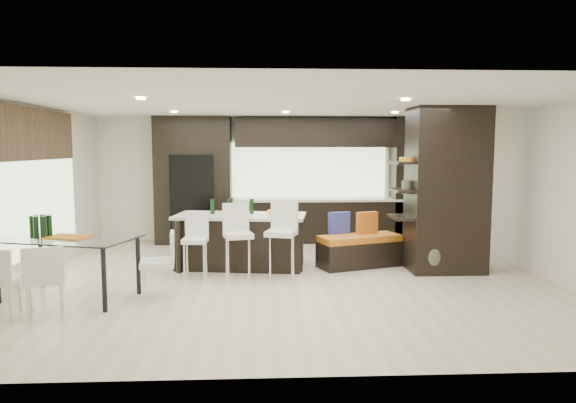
{
  "coord_description": "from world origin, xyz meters",
  "views": [
    {
      "loc": [
        -0.4,
        -7.88,
        2.04
      ],
      "look_at": [
        0.0,
        0.6,
        1.15
      ],
      "focal_mm": 32.0,
      "sensor_mm": 36.0,
      "label": 1
    }
  ],
  "objects": [
    {
      "name": "ground",
      "position": [
        0.0,
        0.0,
        0.0
      ],
      "size": [
        8.0,
        8.0,
        0.0
      ],
      "primitive_type": "plane",
      "color": "beige",
      "rests_on": "ground"
    },
    {
      "name": "back_wall",
      "position": [
        0.0,
        3.5,
        1.35
      ],
      "size": [
        8.0,
        0.02,
        2.7
      ],
      "primitive_type": "cube",
      "color": "white",
      "rests_on": "ground"
    },
    {
      "name": "left_wall",
      "position": [
        -4.0,
        0.0,
        1.35
      ],
      "size": [
        0.02,
        7.0,
        2.7
      ],
      "primitive_type": "cube",
      "color": "white",
      "rests_on": "ground"
    },
    {
      "name": "right_wall",
      "position": [
        4.0,
        0.0,
        1.35
      ],
      "size": [
        0.02,
        7.0,
        2.7
      ],
      "primitive_type": "cube",
      "color": "white",
      "rests_on": "ground"
    },
    {
      "name": "ceiling",
      "position": [
        0.0,
        0.0,
        2.7
      ],
      "size": [
        8.0,
        7.0,
        0.02
      ],
      "primitive_type": "cube",
      "color": "white",
      "rests_on": "ground"
    },
    {
      "name": "window_left",
      "position": [
        -3.96,
        0.2,
        1.35
      ],
      "size": [
        0.04,
        3.2,
        1.9
      ],
      "primitive_type": "cube",
      "color": "#B2D199",
      "rests_on": "left_wall"
    },
    {
      "name": "window_back",
      "position": [
        0.6,
        3.46,
        1.55
      ],
      "size": [
        3.4,
        0.04,
        1.2
      ],
      "primitive_type": "cube",
      "color": "#B2D199",
      "rests_on": "back_wall"
    },
    {
      "name": "stone_accent",
      "position": [
        -3.93,
        0.2,
        2.25
      ],
      "size": [
        0.08,
        3.0,
        0.8
      ],
      "primitive_type": "cube",
      "color": "brown",
      "rests_on": "left_wall"
    },
    {
      "name": "ceiling_spots",
      "position": [
        0.0,
        0.25,
        2.68
      ],
      "size": [
        4.0,
        3.0,
        0.02
      ],
      "primitive_type": "cube",
      "color": "white",
      "rests_on": "ceiling"
    },
    {
      "name": "back_cabinetry",
      "position": [
        0.5,
        3.17,
        1.35
      ],
      "size": [
        6.8,
        0.68,
        2.7
      ],
      "primitive_type": "cube",
      "color": "black",
      "rests_on": "ground"
    },
    {
      "name": "refrigerator",
      "position": [
        -1.9,
        3.12,
        0.95
      ],
      "size": [
        0.9,
        0.68,
        1.9
      ],
      "primitive_type": "cube",
      "color": "black",
      "rests_on": "ground"
    },
    {
      "name": "partition_column",
      "position": [
        2.6,
        0.4,
        1.35
      ],
      "size": [
        1.2,
        0.8,
        2.7
      ],
      "primitive_type": "cube",
      "color": "black",
      "rests_on": "ground"
    },
    {
      "name": "kitchen_island",
      "position": [
        -0.8,
        0.8,
        0.45
      ],
      "size": [
        2.29,
        1.23,
        0.91
      ],
      "primitive_type": "cube",
      "rotation": [
        0.0,
        0.0,
        -0.14
      ],
      "color": "black",
      "rests_on": "ground"
    },
    {
      "name": "stool_left",
      "position": [
        -1.47,
        0.04,
        0.42
      ],
      "size": [
        0.39,
        0.39,
        0.84
      ],
      "primitive_type": "cube",
      "rotation": [
        0.0,
        0.0,
        -0.06
      ],
      "color": "white",
      "rests_on": "ground"
    },
    {
      "name": "stool_mid",
      "position": [
        -0.8,
        0.02,
        0.47
      ],
      "size": [
        0.51,
        0.51,
        0.95
      ],
      "primitive_type": "cube",
      "rotation": [
        0.0,
        0.0,
        0.24
      ],
      "color": "white",
      "rests_on": "ground"
    },
    {
      "name": "stool_right",
      "position": [
        -0.13,
        0.01,
        0.49
      ],
      "size": [
        0.55,
        0.55,
        0.99
      ],
      "primitive_type": "cube",
      "rotation": [
        0.0,
        0.0,
        -0.3
      ],
      "color": "white",
      "rests_on": "ground"
    },
    {
      "name": "bench",
      "position": [
        1.24,
        0.75,
        0.27
      ],
      "size": [
        1.52,
        0.99,
        0.55
      ],
      "primitive_type": "cube",
      "rotation": [
        0.0,
        0.0,
        0.34
      ],
      "color": "black",
      "rests_on": "ground"
    },
    {
      "name": "floor_vase",
      "position": [
        2.3,
        0.2,
        0.62
      ],
      "size": [
        0.52,
        0.52,
        1.23
      ],
      "primitive_type": null,
      "rotation": [
        0.0,
        0.0,
        0.18
      ],
      "color": "#49533C",
      "rests_on": "ground"
    },
    {
      "name": "dining_table",
      "position": [
        -3.03,
        -0.94,
        0.42
      ],
      "size": [
        1.94,
        1.43,
        0.84
      ],
      "primitive_type": "cube",
      "rotation": [
        0.0,
        0.0,
        -0.28
      ],
      "color": "white",
      "rests_on": "ground"
    },
    {
      "name": "chair_near",
      "position": [
        -3.03,
        -1.73,
        0.41
      ],
      "size": [
        0.57,
        0.57,
        0.83
      ],
      "primitive_type": "cube",
      "rotation": [
        0.0,
        0.0,
        0.34
      ],
      "color": "white",
      "rests_on": "ground"
    },
    {
      "name": "chair_end",
      "position": [
        -1.86,
        -0.94,
        0.41
      ],
      "size": [
        0.51,
        0.51,
        0.83
      ],
      "primitive_type": "cube",
      "rotation": [
        0.0,
        0.0,
        1.72
      ],
      "color": "white",
      "rests_on": "ground"
    }
  ]
}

